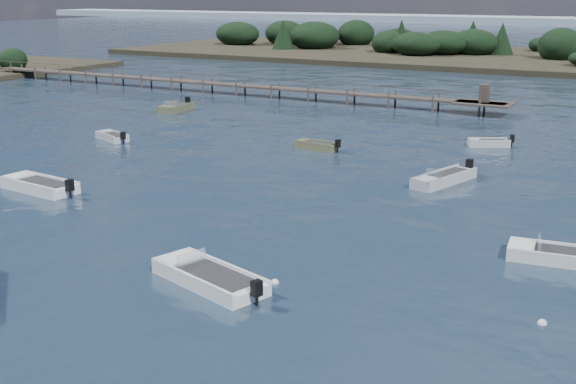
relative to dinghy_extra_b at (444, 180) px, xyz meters
The scene contains 14 objects.
ground 37.74m from the dinghy_extra_b, 102.61° to the left, with size 400.00×400.00×0.00m, color #152232.
dinghy_extra_b is the anchor object (origin of this frame).
dinghy_mid_white_a 19.01m from the dinghy_extra_b, 99.70° to the right, with size 5.40×3.19×1.24m.
dinghy_mid_grey 22.80m from the dinghy_extra_b, 146.71° to the right, with size 5.19×2.23×1.29m.
tender_far_grey 25.26m from the dinghy_extra_b, behind, with size 3.44×2.21×1.10m.
tender_far_white 11.45m from the dinghy_extra_b, 156.82° to the left, with size 3.41×1.45×1.15m.
tender_far_grey_b 11.43m from the dinghy_extra_b, 91.62° to the left, with size 3.14×2.29×1.09m.
dinghy_mid_white_b 12.68m from the dinghy_extra_b, 50.47° to the right, with size 4.77×2.17×1.17m.
dinghy_extra_a 32.11m from the dinghy_extra_b, 156.15° to the left, with size 2.29×4.40×1.36m.
buoy_b 17.50m from the dinghy_extra_b, 93.49° to the right, with size 0.32×0.32×0.32m, color white.
buoy_d 18.20m from the dinghy_extra_b, 62.30° to the right, with size 0.32×0.32×0.32m, color white.
buoy_e 10.33m from the dinghy_extra_b, 154.08° to the left, with size 0.32×0.32×0.32m, color white.
jetty 38.93m from the dinghy_extra_b, 140.38° to the left, with size 64.50×3.20×3.40m.
distant_haze 228.97m from the dinghy_extra_b, 115.41° to the left, with size 280.00×20.00×2.40m, color #93A5B6.
Camera 1 is at (20.03, -16.20, 10.70)m, focal length 45.00 mm.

